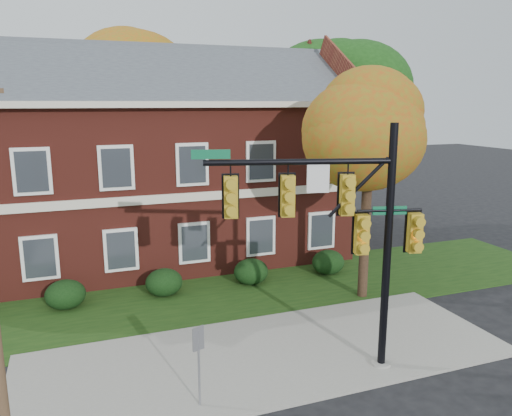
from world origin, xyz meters
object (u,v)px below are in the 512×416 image
object	(u,v)px
hedge_left	(65,295)
sign_post	(199,353)
apartment_building	(140,152)
tree_near_right	(378,118)
hedge_center	(164,282)
tree_far_rear	(142,74)
traffic_signal	(344,223)
tree_right_rear	(349,85)
hedge_right	(251,272)
hedge_far_right	(328,262)

from	to	relation	value
hedge_left	sign_post	distance (m)	8.07
apartment_building	hedge_left	size ratio (longest dim) A/B	13.43
hedge_left	tree_near_right	bearing A→B (deg)	-14.81
hedge_center	sign_post	world-z (taller)	sign_post
tree_near_right	tree_far_rear	bearing A→B (deg)	110.27
hedge_center	traffic_signal	world-z (taller)	traffic_signal
hedge_center	tree_right_rear	world-z (taller)	tree_right_rear
hedge_center	hedge_left	bearing A→B (deg)	180.00
traffic_signal	sign_post	size ratio (longest dim) A/B	3.19
apartment_building	hedge_center	bearing A→B (deg)	-90.00
hedge_left	sign_post	world-z (taller)	sign_post
hedge_left	hedge_right	size ratio (longest dim) A/B	1.00
hedge_center	tree_right_rear	size ratio (longest dim) A/B	0.13
hedge_right	tree_right_rear	distance (m)	12.50
tree_right_rear	sign_post	xyz separation A→B (m)	(-11.80, -13.54, -6.70)
hedge_right	sign_post	bearing A→B (deg)	-118.19
hedge_center	tree_far_rear	bearing A→B (deg)	84.15
apartment_building	hedge_right	size ratio (longest dim) A/B	13.43
hedge_left	traffic_signal	world-z (taller)	traffic_signal
tree_far_rear	traffic_signal	xyz separation A→B (m)	(2.18, -20.13, -4.68)
apartment_building	hedge_far_right	world-z (taller)	apartment_building
hedge_far_right	traffic_signal	distance (m)	8.65
hedge_center	hedge_far_right	distance (m)	7.00
hedge_center	tree_right_rear	xyz separation A→B (m)	(11.31, 6.11, 7.60)
tree_far_rear	sign_post	bearing A→B (deg)	-95.08
hedge_left	tree_far_rear	world-z (taller)	tree_far_rear
sign_post	apartment_building	bearing A→B (deg)	67.39
tree_near_right	hedge_right	bearing A→B (deg)	142.72
tree_far_rear	hedge_right	bearing A→B (deg)	-80.64
tree_right_rear	traffic_signal	size ratio (longest dim) A/B	1.58
tree_right_rear	tree_far_rear	distance (m)	12.20
apartment_building	tree_near_right	bearing A→B (deg)	-48.23
hedge_right	tree_near_right	world-z (taller)	tree_near_right
apartment_building	sign_post	xyz separation A→B (m)	(-0.48, -12.68, -3.56)
hedge_left	tree_right_rear	bearing A→B (deg)	22.42
apartment_building	tree_right_rear	distance (m)	11.77
hedge_left	tree_far_rear	bearing A→B (deg)	69.71
hedge_center	traffic_signal	distance (m)	8.67
tree_near_right	tree_right_rear	world-z (taller)	tree_right_rear
hedge_center	hedge_right	bearing A→B (deg)	0.00
hedge_left	tree_far_rear	distance (m)	16.25
hedge_left	traffic_signal	distance (m)	10.59
apartment_building	traffic_signal	xyz separation A→B (m)	(3.52, -12.29, -0.83)
tree_right_rear	sign_post	distance (m)	19.17
apartment_building	tree_far_rear	xyz separation A→B (m)	(1.34, 7.84, 3.86)
tree_right_rear	tree_far_rear	size ratio (longest dim) A/B	0.92
hedge_center	hedge_right	xyz separation A→B (m)	(3.50, 0.00, 0.00)
tree_near_right	hedge_center	bearing A→B (deg)	158.58
apartment_building	tree_near_right	size ratio (longest dim) A/B	2.19
tree_right_rear	hedge_center	bearing A→B (deg)	-151.63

